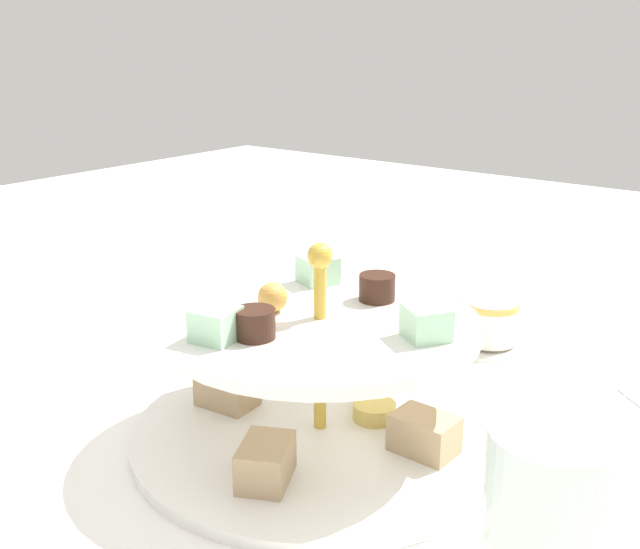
{
  "coord_description": "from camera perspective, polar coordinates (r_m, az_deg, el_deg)",
  "views": [
    {
      "loc": [
        -0.44,
        -0.34,
        0.32
      ],
      "look_at": [
        0.0,
        0.0,
        0.14
      ],
      "focal_mm": 43.4,
      "sensor_mm": 36.0,
      "label": 1
    }
  ],
  "objects": [
    {
      "name": "teacup_with_saucer",
      "position": [
        0.83,
        12.4,
        -3.62
      ],
      "size": [
        0.09,
        0.09,
        0.05
      ],
      "color": "white",
      "rests_on": "ground_plane"
    },
    {
      "name": "tiered_serving_stand",
      "position": [
        0.63,
        0.01,
        -8.21
      ],
      "size": [
        0.3,
        0.3,
        0.16
      ],
      "color": "white",
      "rests_on": "ground_plane"
    },
    {
      "name": "water_glass_tall_right",
      "position": [
        0.44,
        16.29,
        -18.28
      ],
      "size": [
        0.07,
        0.07,
        0.13
      ],
      "primitive_type": "cylinder",
      "color": "silver",
      "rests_on": "ground_plane"
    },
    {
      "name": "water_glass_short_left",
      "position": [
        0.86,
        3.41,
        -1.61
      ],
      "size": [
        0.06,
        0.06,
        0.08
      ],
      "primitive_type": "cylinder",
      "color": "silver",
      "rests_on": "ground_plane"
    },
    {
      "name": "ground_plane",
      "position": [
        0.65,
        0.0,
        -11.92
      ],
      "size": [
        2.4,
        2.4,
        0.0
      ],
      "primitive_type": "plane",
      "color": "white"
    }
  ]
}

